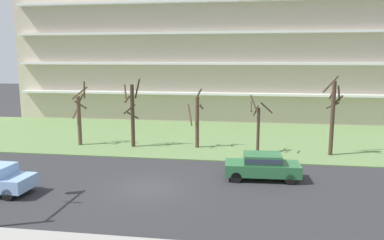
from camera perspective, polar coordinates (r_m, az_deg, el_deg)
name	(u,v)px	position (r m, az deg, el deg)	size (l,w,h in m)	color
ground	(148,188)	(21.35, -6.80, -10.28)	(160.00, 160.00, 0.00)	#2D2D30
grass_lawn_strip	(187,136)	(34.55, -0.71, -2.51)	(80.00, 16.00, 0.08)	#66844C
apartment_building	(204,49)	(46.73, 1.85, 10.72)	(43.63, 11.00, 16.52)	beige
tree_far_left	(80,116)	(32.04, -16.80, 0.65)	(1.58, 1.58, 5.39)	brown
tree_left	(132,113)	(30.36, -9.11, 1.10)	(1.55, 1.56, 5.60)	#423023
tree_center	(197,120)	(29.78, 0.74, -0.06)	(1.36, 1.26, 4.81)	#4C3828
tree_right	(258,125)	(28.48, 10.05, -0.78)	(1.73, 1.62, 4.49)	#423023
tree_far_right	(333,115)	(29.18, 20.70, 0.79)	(1.37, 1.29, 5.94)	#423023
sedan_green_center_left	(262,165)	(22.79, 10.67, -6.80)	(4.47, 1.99, 1.57)	#2D6B3D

